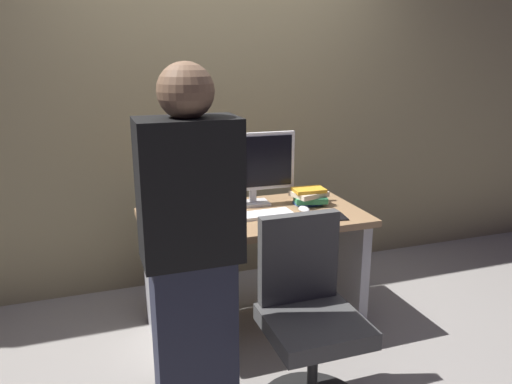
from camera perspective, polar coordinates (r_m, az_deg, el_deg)
ground_plane at (r=3.26m, az=-0.30°, el=-15.09°), size 9.00×9.00×0.00m
wall_back at (r=3.61m, az=-4.79°, el=13.00°), size 6.40×0.10×3.00m
desk at (r=3.03m, az=-0.31°, el=-6.85°), size 1.32×0.71×0.74m
office_chair at (r=2.43m, az=6.07°, el=-15.04°), size 0.52×0.52×0.94m
person_at_desk at (r=2.08m, az=-7.38°, el=-7.85°), size 0.40×0.24×1.64m
monitor at (r=3.07m, az=-0.37°, el=3.15°), size 0.54×0.15×0.46m
keyboard at (r=2.89m, az=0.09°, el=-2.70°), size 0.43×0.14×0.02m
mouse at (r=2.99m, az=5.55°, el=-2.01°), size 0.06×0.10×0.03m
cup_near_keyboard at (r=2.74m, az=-8.80°, el=-3.18°), size 0.07×0.07×0.09m
cup_by_monitor at (r=2.98m, az=-10.13°, el=-1.70°), size 0.07×0.07×0.09m
book_stack at (r=3.13m, az=6.15°, el=-0.46°), size 0.23×0.20×0.11m
cell_phone at (r=2.93m, az=9.54°, el=-2.79°), size 0.09×0.15×0.01m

